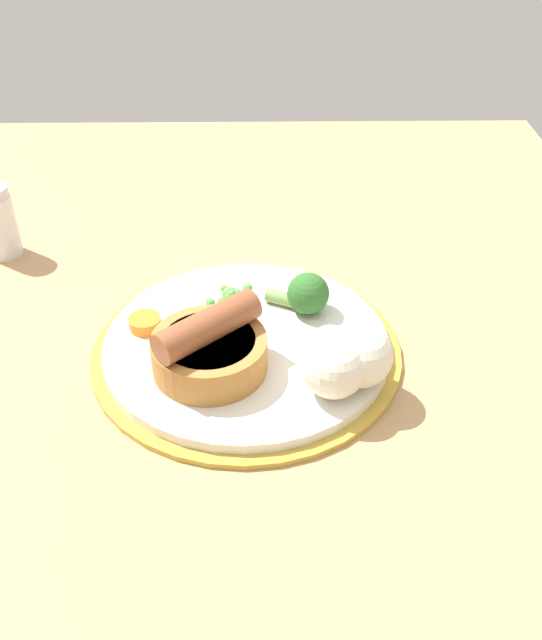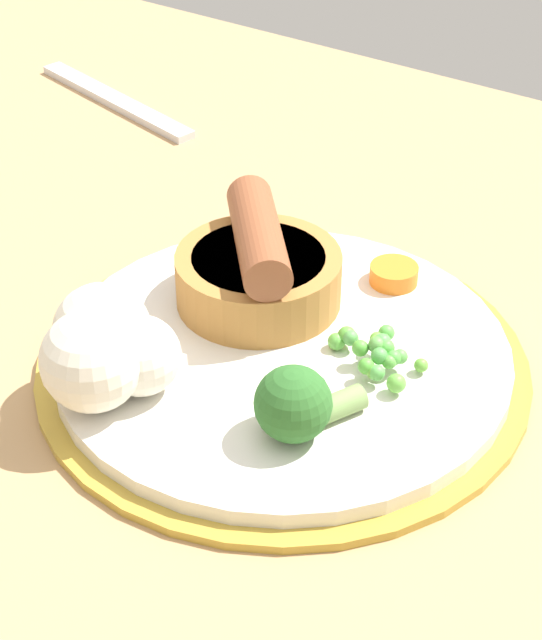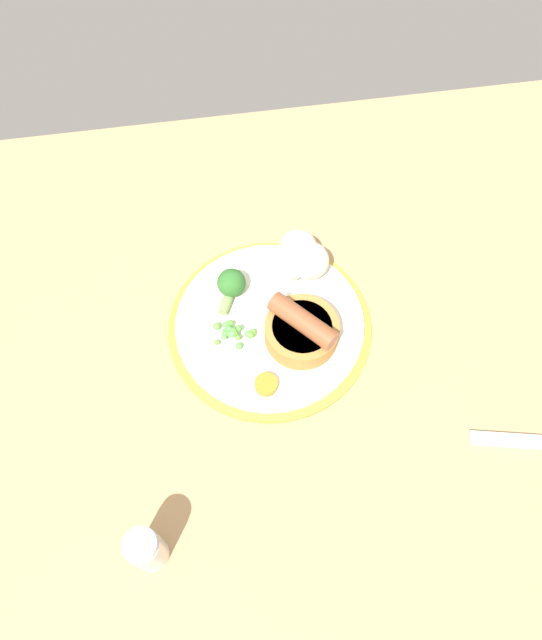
# 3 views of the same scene
# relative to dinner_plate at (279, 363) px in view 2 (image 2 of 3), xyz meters

# --- Properties ---
(dining_table) EXTENTS (1.10, 0.80, 0.03)m
(dining_table) POSITION_rel_dinner_plate_xyz_m (0.02, -0.00, -0.02)
(dining_table) COLOR tan
(dining_table) RESTS_ON ground
(dinner_plate) EXTENTS (0.26, 0.26, 0.01)m
(dinner_plate) POSITION_rel_dinner_plate_xyz_m (0.00, 0.00, 0.00)
(dinner_plate) COLOR #B79333
(dinner_plate) RESTS_ON dining_table
(sausage_pudding) EXTENTS (0.09, 0.09, 0.06)m
(sausage_pudding) POSITION_rel_dinner_plate_xyz_m (0.04, -0.03, 0.03)
(sausage_pudding) COLOR #AD7538
(sausage_pudding) RESTS_ON dinner_plate
(pea_pile) EXTENTS (0.05, 0.04, 0.02)m
(pea_pile) POSITION_rel_dinner_plate_xyz_m (-0.05, -0.02, 0.02)
(pea_pile) COLOR #66A93D
(pea_pile) RESTS_ON dinner_plate
(broccoli_floret_near) EXTENTS (0.04, 0.06, 0.04)m
(broccoli_floret_near) POSITION_rel_dinner_plate_xyz_m (-0.04, 0.05, 0.03)
(broccoli_floret_near) COLOR #2D6628
(broccoli_floret_near) RESTS_ON dinner_plate
(cauliflower_floret) EXTENTS (0.07, 0.07, 0.05)m
(cauliflower_floret) POSITION_rel_dinner_plate_xyz_m (0.05, 0.07, 0.03)
(cauliflower_floret) COLOR silver
(cauliflower_floret) RESTS_ON dinner_plate
(carrot_slice_0) EXTENTS (0.03, 0.03, 0.01)m
(carrot_slice_0) POSITION_rel_dinner_plate_xyz_m (-0.02, -0.09, 0.01)
(carrot_slice_0) COLOR orange
(carrot_slice_0) RESTS_ON dinner_plate
(fork) EXTENTS (0.18, 0.06, 0.01)m
(fork) POSITION_rel_dinner_plate_xyz_m (0.30, -0.21, -0.00)
(fork) COLOR silver
(fork) RESTS_ON dining_table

